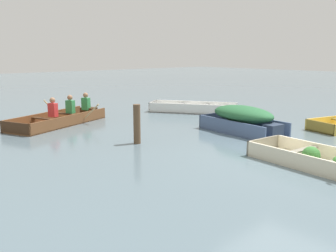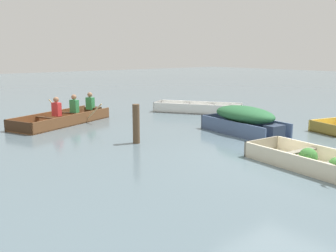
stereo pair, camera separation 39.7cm
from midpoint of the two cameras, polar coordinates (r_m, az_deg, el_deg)
The scene contains 6 objects.
ground_plane at distance 9.01m, azimuth 16.83°, elevation -4.37°, with size 80.00×80.00×0.00m, color slate.
dinghy_cream_foreground at distance 8.23m, azimuth 21.58°, elevation -5.14°, with size 1.43×3.08×0.42m.
skiff_white_near_moored at distance 14.89m, azimuth 3.62°, elevation 2.59°, with size 2.66×3.42×0.39m.
skiff_slate_blue_far_moored at distance 11.18m, azimuth 10.44°, elevation 1.32°, with size 1.36×2.68×0.80m.
rowboat_wooden_brown_with_crew at distance 13.06m, azimuth -16.53°, elevation 1.26°, with size 3.74×2.55×0.92m.
mooring_post at distance 9.73m, azimuth -5.92°, elevation 0.29°, with size 0.18×0.18×1.03m, color brown.
Camera 1 is at (-7.66, -4.27, 2.33)m, focal length 40.00 mm.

